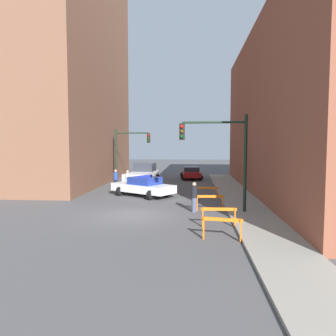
{
  "coord_description": "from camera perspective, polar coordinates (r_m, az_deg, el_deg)",
  "views": [
    {
      "loc": [
        3.12,
        -16.89,
        3.8
      ],
      "look_at": [
        1.42,
        5.07,
        2.13
      ],
      "focal_mm": 35.0,
      "sensor_mm": 36.0,
      "label": 1
    }
  ],
  "objects": [
    {
      "name": "pedestrian_sidewalk",
      "position": [
        18.15,
        4.59,
        -5.0
      ],
      "size": [
        0.48,
        0.48,
        1.66
      ],
      "rotation": [
        0.0,
        0.0,
        5.18
      ],
      "color": "#474C66",
      "rests_on": "ground_plane"
    },
    {
      "name": "traffic_light_near",
      "position": [
        17.84,
        9.63,
        3.4
      ],
      "size": [
        3.64,
        0.35,
        5.2
      ],
      "color": "black",
      "rests_on": "sidewalk_right"
    },
    {
      "name": "barrier_corner",
      "position": [
        22.03,
        6.62,
        -4.01
      ],
      "size": [
        1.59,
        0.37,
        0.9
      ],
      "rotation": [
        0.0,
        0.0,
        -0.14
      ],
      "color": "orange",
      "rests_on": "ground_plane"
    },
    {
      "name": "building_right",
      "position": [
        27.03,
        27.11,
        8.83
      ],
      "size": [
        12.0,
        28.0,
        12.29
      ],
      "color": "brown",
      "rests_on": "ground_plane"
    },
    {
      "name": "traffic_light_far",
      "position": [
        32.07,
        -7.14,
        3.57
      ],
      "size": [
        3.44,
        0.35,
        5.2
      ],
      "color": "black",
      "rests_on": "ground_plane"
    },
    {
      "name": "barrier_front",
      "position": [
        13.13,
        9.39,
        -9.76
      ],
      "size": [
        1.58,
        0.45,
        0.9
      ],
      "rotation": [
        0.0,
        0.0,
        -0.2
      ],
      "color": "orange",
      "rests_on": "ground_plane"
    },
    {
      "name": "police_car",
      "position": [
        23.54,
        -4.31,
        -3.19
      ],
      "size": [
        4.95,
        4.12,
        1.52
      ],
      "rotation": [
        0.0,
        0.0,
        0.99
      ],
      "color": "white",
      "rests_on": "ground_plane"
    },
    {
      "name": "sidewalk_right",
      "position": [
        17.57,
        14.57,
        -8.1
      ],
      "size": [
        2.4,
        44.0,
        0.12
      ],
      "color": "gray",
      "rests_on": "ground_plane"
    },
    {
      "name": "ground_plane",
      "position": [
        17.59,
        -5.95,
        -8.17
      ],
      "size": [
        120.0,
        120.0,
        0.0
      ],
      "primitive_type": "plane",
      "color": "#4C4C4F"
    },
    {
      "name": "parked_car_near",
      "position": [
        34.99,
        4.06,
        -0.81
      ],
      "size": [
        2.47,
        4.41,
        1.31
      ],
      "rotation": [
        0.0,
        0.0,
        0.07
      ],
      "color": "maroon",
      "rests_on": "ground_plane"
    },
    {
      "name": "building_corner_left",
      "position": [
        35.22,
        -22.07,
        16.46
      ],
      "size": [
        14.0,
        20.0,
        22.77
      ],
      "color": "brown",
      "rests_on": "ground_plane"
    },
    {
      "name": "pedestrian_corner",
      "position": [
        27.08,
        -9.1,
        -1.96
      ],
      "size": [
        0.37,
        0.37,
        1.66
      ],
      "rotation": [
        0.0,
        0.0,
        1.6
      ],
      "color": "black",
      "rests_on": "ground_plane"
    },
    {
      "name": "pedestrian_crossing",
      "position": [
        26.23,
        -7.05,
        -2.14
      ],
      "size": [
        0.43,
        0.43,
        1.66
      ],
      "rotation": [
        0.0,
        0.0,
        1.34
      ],
      "color": "black",
      "rests_on": "ground_plane"
    },
    {
      "name": "barrier_mid",
      "position": [
        15.1,
        8.83,
        -7.89
      ],
      "size": [
        1.6,
        0.18,
        0.9
      ],
      "rotation": [
        0.0,
        0.0,
        0.01
      ],
      "color": "orange",
      "rests_on": "ground_plane"
    },
    {
      "name": "barrier_back",
      "position": [
        18.57,
        7.31,
        -5.58
      ],
      "size": [
        1.6,
        0.27,
        0.9
      ],
      "rotation": [
        0.0,
        0.0,
        0.07
      ],
      "color": "orange",
      "rests_on": "ground_plane"
    },
    {
      "name": "white_truck",
      "position": [
        31.05,
        -4.45,
        -1.04
      ],
      "size": [
        3.09,
        5.62,
        1.9
      ],
      "rotation": [
        0.0,
        0.0,
        -0.13
      ],
      "color": "silver",
      "rests_on": "ground_plane"
    }
  ]
}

